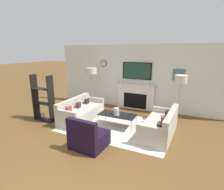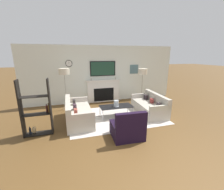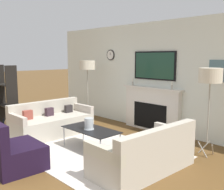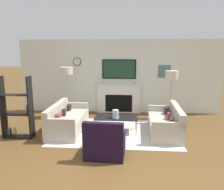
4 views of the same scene
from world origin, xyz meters
name	(u,v)px [view 2 (image 2 of 4)]	position (x,y,z in m)	size (l,w,h in m)	color
ground_plane	(150,160)	(0.00, 0.00, 0.00)	(60.00, 60.00, 0.00)	brown
fireplace_wall	(103,77)	(0.00, 4.63, 1.22)	(7.44, 0.28, 2.70)	silver
area_rug	(116,117)	(0.00, 2.51, 0.01)	(3.43, 2.35, 0.01)	beige
couch_left	(78,114)	(-1.41, 2.51, 0.29)	(0.84, 1.85, 0.78)	#BAB3A2
couch_right	(150,106)	(1.41, 2.51, 0.28)	(0.89, 1.80, 0.78)	#BAB3A2
armchair	(128,129)	(-0.14, 1.02, 0.27)	(0.88, 0.81, 0.85)	black
coffee_table	(116,107)	(0.01, 2.54, 0.40)	(1.22, 0.59, 0.42)	black
hurricane_candle	(116,104)	(0.00, 2.50, 0.52)	(0.20, 0.20, 0.23)	silver
floor_lamp_left	(64,72)	(-1.77, 3.91, 1.60)	(0.43, 0.43, 1.75)	#9E998E
floor_lamp_right	(143,72)	(1.77, 3.91, 1.49)	(0.42, 0.42, 1.65)	#9E998E
shelf_unit	(36,111)	(-2.57, 1.93, 0.73)	(0.80, 0.28, 1.64)	black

